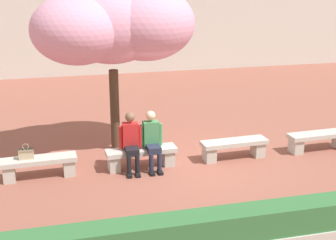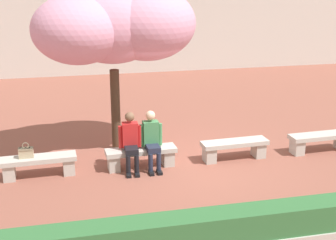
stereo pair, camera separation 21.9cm
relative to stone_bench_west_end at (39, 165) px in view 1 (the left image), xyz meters
The scene contains 10 objects.
ground_plane 3.30m from the stone_bench_west_end, ahead, with size 100.00×100.00×0.00m, color #8E5142.
stone_bench_west_end is the anchor object (origin of this frame).
stone_bench_near_west 2.19m from the stone_bench_west_end, ahead, with size 1.58×0.48×0.45m.
stone_bench_center 4.38m from the stone_bench_west_end, ahead, with size 1.58×0.48×0.45m.
stone_bench_near_east 6.56m from the stone_bench_west_end, ahead, with size 1.58×0.48×0.45m.
person_seated_left 2.00m from the stone_bench_west_end, ahead, with size 0.51×0.69×1.29m.
person_seated_right 2.45m from the stone_bench_west_end, ahead, with size 0.51×0.69×1.29m.
handbag 0.37m from the stone_bench_west_end, behind, with size 0.30×0.15×0.34m.
cherry_tree_main 3.49m from the stone_bench_west_end, 32.49° to the left, with size 3.73×2.43×3.90m.
planter_hedge_foreground 4.95m from the stone_bench_west_end, 48.50° to the right, with size 12.54×0.50×0.80m.
Camera 1 is at (-2.84, -9.46, 4.18)m, focal length 50.00 mm.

